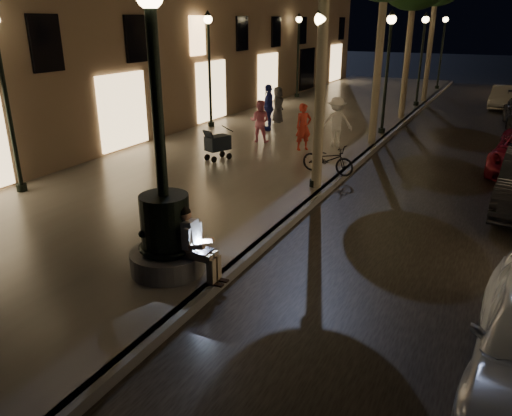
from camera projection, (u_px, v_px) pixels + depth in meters
The scene contains 21 objects.
ground at pixel (382, 143), 19.96m from camera, with size 120.00×120.00×0.00m, color black.
cobble_lane at pixel (462, 151), 18.70m from camera, with size 6.00×45.00×0.02m, color black.
promenade at pixel (290, 131), 21.61m from camera, with size 8.00×45.00×0.20m, color #625D56.
curb_strip at pixel (383, 141), 19.93m from camera, with size 0.25×45.00×0.20m, color #59595B.
fountain_lamppost at pixel (165, 220), 9.09m from camera, with size 1.40×1.40×5.21m.
seated_man_laptop at pixel (194, 242), 8.94m from camera, with size 0.98×0.33×1.35m.
lamp_curb_a at pixel (319, 77), 13.09m from camera, with size 0.36×0.36×4.81m.
lamp_curb_b at pixel (388, 57), 19.78m from camera, with size 0.36×0.36×4.81m.
lamp_curb_c at pixel (422, 48), 26.46m from camera, with size 0.36×0.36×4.81m.
lamp_curb_d at pixel (443, 42), 33.15m from camera, with size 0.36×0.36×4.81m.
lamp_left_a at pixel (3, 78), 12.73m from camera, with size 0.36×0.36×4.81m.
lamp_left_b at pixel (209, 55), 21.09m from camera, with size 0.36×0.36×4.81m.
lamp_left_c at pixel (298, 45), 29.44m from camera, with size 0.36×0.36×4.81m.
stroller at pixel (217, 143), 16.65m from camera, with size 0.74×1.12×1.15m.
car_fifth at pixel (504, 97), 27.64m from camera, with size 1.30×3.73×1.23m, color #9C9C97.
pedestrian_red at pixel (303, 127), 17.86m from camera, with size 0.61×0.40×1.67m, color red.
pedestrian_pink at pixel (260, 121), 19.07m from camera, with size 0.78×0.61×1.60m, color pink.
pedestrian_white at pixel (336, 122), 18.31m from camera, with size 1.18×0.68×1.82m, color white.
pedestrian_blue at pixel (268, 107), 21.09m from camera, with size 1.13×0.47×1.92m, color #2A349B.
pedestrian_dark at pixel (278, 105), 22.79m from camera, with size 0.78×0.51×1.60m, color #343338.
bicycle at pixel (328, 159), 15.22m from camera, with size 0.59×1.69×0.89m, color black.
Camera 1 is at (4.26, -4.78, 4.64)m, focal length 35.00 mm.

